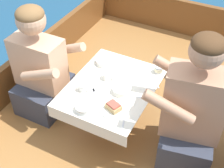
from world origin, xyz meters
name	(u,v)px	position (x,y,z in m)	size (l,w,h in m)	color
ground_plane	(108,153)	(0.00, 0.00, 0.00)	(60.00, 60.00, 0.00)	navy
boat_deck	(108,141)	(0.00, 0.00, 0.16)	(1.96, 3.47, 0.32)	#9E6B38
gunwale_port	(13,78)	(-0.95, 0.00, 0.49)	(0.06, 3.47, 0.35)	brown
bow_coaming	(178,16)	(0.00, 1.71, 0.52)	(1.84, 0.06, 0.40)	brown
cockpit_table	(112,91)	(0.00, 0.07, 0.69)	(0.61, 0.78, 0.41)	#B2B2B7
person_port	(41,70)	(-0.61, 0.00, 0.71)	(0.52, 0.44, 0.95)	#333847
person_starboard	(191,113)	(0.61, 0.06, 0.75)	(0.58, 0.52, 1.04)	#333847
plate_sandwich	(113,109)	(0.12, -0.15, 0.74)	(0.19, 0.19, 0.01)	silver
plate_bread	(127,67)	(0.00, 0.32, 0.74)	(0.22, 0.22, 0.01)	silver
sandwich	(113,106)	(0.12, -0.15, 0.77)	(0.12, 0.10, 0.05)	tan
bowl_port_near	(122,90)	(0.09, 0.04, 0.76)	(0.14, 0.14, 0.04)	silver
bowl_starboard_near	(104,61)	(-0.18, 0.29, 0.76)	(0.14, 0.14, 0.04)	silver
bowl_center_far	(84,108)	(-0.06, -0.24, 0.76)	(0.12, 0.12, 0.04)	silver
coffee_cup_port	(83,87)	(-0.17, -0.07, 0.76)	(0.09, 0.07, 0.05)	silver
coffee_cup_starboard	(108,76)	(-0.07, 0.13, 0.76)	(0.10, 0.07, 0.05)	silver
tin_can	(159,69)	(0.25, 0.38, 0.76)	(0.07, 0.07, 0.05)	silver
utensil_fork_port	(140,97)	(0.23, 0.05, 0.74)	(0.17, 0.04, 0.00)	silver
utensil_spoon_center	(136,83)	(0.15, 0.17, 0.74)	(0.14, 0.12, 0.01)	silver
utensil_spoon_starboard	(149,80)	(0.22, 0.25, 0.74)	(0.16, 0.08, 0.01)	silver
utensil_fork_starboard	(95,95)	(-0.06, -0.07, 0.74)	(0.13, 0.14, 0.00)	silver
utensil_spoon_port	(124,120)	(0.23, -0.20, 0.74)	(0.07, 0.17, 0.01)	silver
utensil_knife_port	(63,101)	(-0.23, -0.23, 0.74)	(0.14, 0.12, 0.00)	silver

